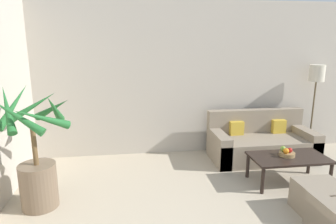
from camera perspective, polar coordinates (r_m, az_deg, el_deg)
wall_back at (r=5.60m, az=11.80°, el=6.30°), size 8.50×0.06×2.70m
potted_palm at (r=4.00m, az=-23.72°, el=-9.07°), size 0.85×0.94×1.54m
sofa_loveseat at (r=5.49m, az=17.26°, el=-5.76°), size 1.75×0.83×0.82m
floor_lamp at (r=6.04m, az=26.40°, el=5.44°), size 0.26×0.26×1.60m
coffee_table at (r=4.67m, az=21.99°, el=-8.41°), size 1.09×0.59×0.40m
fruit_bowl at (r=4.66m, az=21.72°, el=-7.46°), size 0.22×0.22×0.05m
apple_red at (r=4.65m, az=22.20°, el=-6.74°), size 0.07×0.07×0.07m
apple_green at (r=4.66m, az=21.06°, el=-6.53°), size 0.08×0.08×0.08m
orange_fruit at (r=4.58m, az=21.57°, el=-6.91°), size 0.08×0.08×0.08m
ottoman at (r=4.12m, az=27.05°, el=-14.50°), size 0.53×0.50×0.37m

